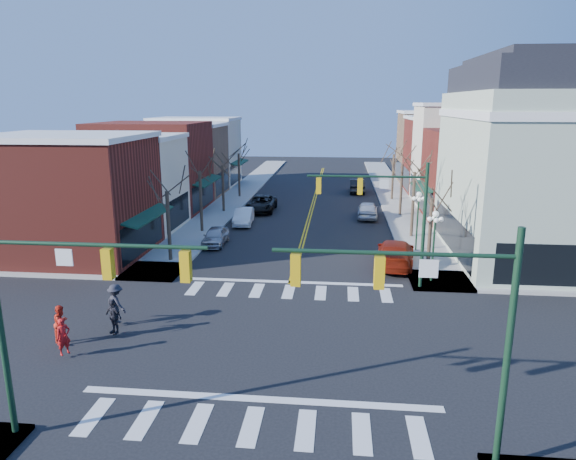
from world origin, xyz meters
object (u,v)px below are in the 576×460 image
(pedestrian_dark_b, at_px, (116,303))
(car_left_far, at_px, (262,204))
(car_right_far, at_px, (357,186))
(pedestrian_dark_a, at_px, (113,316))
(car_left_near, at_px, (215,236))
(car_right_mid, at_px, (368,210))
(pedestrian_red_a, at_px, (64,337))
(lamppost_midblock, at_px, (418,211))
(lamppost_corner, at_px, (434,234))
(car_left_mid, at_px, (244,216))
(pedestrian_red_b, at_px, (61,323))
(victorian_corner, at_px, (552,160))
(car_right_near, at_px, (395,253))

(pedestrian_dark_b, bearing_deg, car_left_far, -64.17)
(car_right_far, relative_size, pedestrian_dark_a, 2.99)
(car_left_near, bearing_deg, car_right_mid, 40.52)
(car_left_near, relative_size, pedestrian_red_a, 2.49)
(lamppost_midblock, height_order, car_right_far, lamppost_midblock)
(lamppost_midblock, xyz_separation_m, car_left_near, (-14.60, 0.38, -2.30))
(car_left_far, height_order, car_right_far, car_right_far)
(lamppost_corner, height_order, car_left_near, lamppost_corner)
(lamppost_corner, bearing_deg, car_left_mid, 135.17)
(car_right_far, relative_size, pedestrian_red_b, 2.97)
(lamppost_midblock, height_order, car_left_near, lamppost_midblock)
(victorian_corner, distance_m, pedestrian_red_a, 30.67)
(car_left_mid, relative_size, pedestrian_red_b, 2.60)
(lamppost_midblock, distance_m, car_right_mid, 11.39)
(car_left_near, xyz_separation_m, car_right_near, (12.80, -3.69, 0.18))
(car_left_near, bearing_deg, pedestrian_red_a, -97.89)
(lamppost_midblock, relative_size, pedestrian_dark_b, 2.28)
(victorian_corner, xyz_separation_m, car_right_mid, (-11.18, 11.30, -5.89))
(car_left_near, height_order, car_right_far, car_right_far)
(car_right_mid, bearing_deg, car_left_near, 44.28)
(car_right_mid, distance_m, pedestrian_red_a, 31.34)
(car_left_near, xyz_separation_m, pedestrian_dark_b, (-1.28, -14.42, 0.44))
(lamppost_midblock, bearing_deg, car_left_far, 135.59)
(lamppost_midblock, relative_size, car_left_far, 0.79)
(car_left_near, bearing_deg, car_left_far, 81.51)
(car_left_near, height_order, car_right_mid, car_right_mid)
(car_right_far, height_order, pedestrian_red_a, pedestrian_red_a)
(car_right_mid, xyz_separation_m, car_right_far, (-0.52, 13.87, 0.04))
(lamppost_corner, bearing_deg, car_right_near, 119.41)
(victorian_corner, height_order, pedestrian_dark_a, victorian_corner)
(pedestrian_red_a, bearing_deg, victorian_corner, -18.65)
(victorian_corner, distance_m, car_right_near, 11.99)
(lamppost_corner, distance_m, car_right_far, 31.43)
(pedestrian_dark_a, height_order, pedestrian_dark_b, pedestrian_dark_b)
(pedestrian_dark_a, bearing_deg, pedestrian_red_b, -127.22)
(lamppost_midblock, height_order, car_left_mid, lamppost_midblock)
(car_left_mid, height_order, car_left_far, car_left_far)
(pedestrian_red_a, height_order, pedestrian_dark_b, pedestrian_dark_b)
(victorian_corner, relative_size, lamppost_corner, 3.29)
(lamppost_midblock, relative_size, pedestrian_dark_a, 2.64)
(car_right_mid, height_order, pedestrian_dark_a, pedestrian_dark_a)
(car_right_mid, bearing_deg, car_right_near, 97.00)
(car_left_near, height_order, pedestrian_dark_a, pedestrian_dark_a)
(car_right_mid, xyz_separation_m, pedestrian_dark_b, (-13.01, -24.84, 0.33))
(car_left_near, distance_m, pedestrian_dark_a, 15.61)
(lamppost_corner, bearing_deg, victorian_corner, 35.86)
(car_right_far, bearing_deg, victorian_corner, 115.61)
(car_left_mid, relative_size, car_right_near, 0.74)
(car_right_far, bearing_deg, car_left_near, 65.92)
(car_left_mid, distance_m, car_right_far, 20.34)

